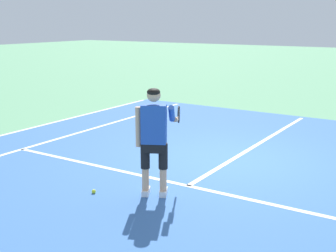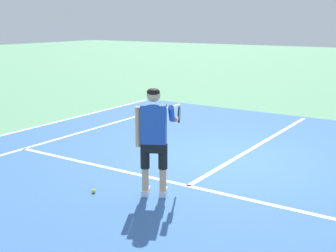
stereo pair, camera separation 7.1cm
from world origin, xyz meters
name	(u,v)px [view 1 (the left image)]	position (x,y,z in m)	size (l,w,h in m)	color
ground_plane	(230,161)	(0.00, 0.00, 0.00)	(80.00, 80.00, 0.00)	#609E70
court_inner_surface	(216,169)	(0.00, -0.60, 0.00)	(10.98, 11.10, 0.00)	#3866A8
line_service	(188,186)	(0.00, -1.65, 0.00)	(8.23, 0.10, 0.01)	white
line_centre_service	(259,143)	(0.00, 1.55, 0.00)	(0.10, 6.40, 0.01)	white
line_singles_left	(58,139)	(-4.12, -0.60, 0.00)	(0.10, 10.70, 0.01)	white
line_doubles_left	(19,131)	(-5.49, -0.60, 0.00)	(0.10, 10.70, 0.01)	white
tennis_player	(155,134)	(-0.25, -2.26, 0.99)	(0.55, 1.23, 1.71)	white
tennis_ball_near_feet	(94,191)	(-1.11, -2.74, 0.03)	(0.07, 0.07, 0.07)	#CCE02D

